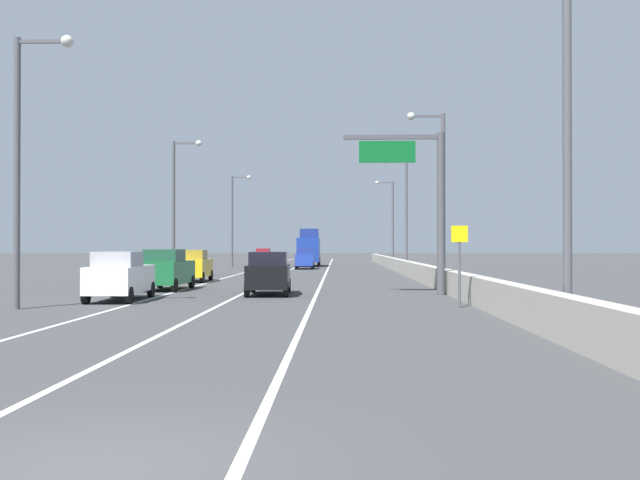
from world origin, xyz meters
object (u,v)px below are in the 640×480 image
car_red_2 (264,257)px  car_black_5 (269,273)px  lamp_post_right_fourth (390,217)px  speed_advisory_sign (459,260)px  lamp_post_right_near (557,119)px  lamp_post_left_near (24,151)px  car_blue_0 (305,259)px  box_truck (309,249)px  car_yellow_1 (193,266)px  car_green_4 (167,270)px  lamp_post_right_second (439,186)px  lamp_post_left_mid (177,198)px  lamp_post_left_far (234,214)px  overhead_sign_gantry (425,192)px  lamp_post_right_third (403,207)px  car_white_3 (120,276)px

car_red_2 → car_black_5: bearing=-83.8°
lamp_post_right_fourth → car_black_5: (-9.23, -49.52, -4.65)m
speed_advisory_sign → lamp_post_right_near: 8.17m
lamp_post_left_near → car_red_2: lamp_post_left_near is taller
car_blue_0 → box_truck: box_truck is taller
lamp_post_right_near → car_blue_0: lamp_post_right_near is taller
car_yellow_1 → car_black_5: car_yellow_1 is taller
car_green_4 → car_black_5: (5.59, -3.53, -0.05)m
speed_advisory_sign → lamp_post_right_second: lamp_post_right_second is taller
car_yellow_1 → box_truck: (5.88, 35.10, 0.93)m
lamp_post_left_mid → car_red_2: size_ratio=2.10×
speed_advisory_sign → lamp_post_right_near: bearing=-78.6°
lamp_post_left_mid → box_truck: bearing=74.6°
lamp_post_right_near → car_blue_0: bearing=100.2°
lamp_post_right_fourth → lamp_post_left_far: bearing=-158.8°
overhead_sign_gantry → lamp_post_right_fourth: lamp_post_right_fourth is taller
lamp_post_right_near → lamp_post_left_mid: size_ratio=1.00×
lamp_post_left_mid → lamp_post_left_far: bearing=89.1°
car_green_4 → lamp_post_left_far: bearing=93.3°
overhead_sign_gantry → lamp_post_right_fourth: (2.03, 49.35, 0.91)m
speed_advisory_sign → lamp_post_left_near: bearing=-176.2°
lamp_post_left_mid → car_blue_0: size_ratio=2.13×
overhead_sign_gantry → box_truck: (-7.29, 46.97, -2.79)m
car_red_2 → lamp_post_right_near: bearing=-77.4°
speed_advisory_sign → lamp_post_right_third: (1.14, 35.08, 3.88)m
lamp_post_right_fourth → car_yellow_1: bearing=-112.1°
lamp_post_right_near → car_red_2: size_ratio=2.10×
car_blue_0 → car_green_4: bearing=-99.3°
speed_advisory_sign → lamp_post_right_second: size_ratio=0.31×
lamp_post_right_second → lamp_post_left_near: size_ratio=1.00×
overhead_sign_gantry → lamp_post_left_near: size_ratio=0.77×
car_yellow_1 → lamp_post_right_third: bearing=48.1°
lamp_post_right_near → lamp_post_right_third: 42.13m
car_red_2 → car_black_5: car_black_5 is taller
lamp_post_right_near → speed_advisory_sign: bearing=101.4°
car_white_3 → car_yellow_1: bearing=90.6°
lamp_post_left_far → car_black_5: (7.84, -42.88, -4.65)m
car_red_2 → car_white_3: (-0.09, -55.89, 0.03)m
car_green_4 → lamp_post_left_near: bearing=-102.1°
speed_advisory_sign → lamp_post_left_far: lamp_post_left_far is taller
lamp_post_left_mid → car_black_5: size_ratio=2.26×
car_yellow_1 → overhead_sign_gantry: bearing=-42.0°
lamp_post_right_near → car_green_4: lamp_post_right_near is taller
overhead_sign_gantry → lamp_post_right_third: size_ratio=0.77×
car_black_5 → lamp_post_right_fourth: bearing=79.4°
lamp_post_right_third → lamp_post_left_far: (-16.62, 14.43, 0.00)m
lamp_post_right_near → car_yellow_1: bearing=120.3°
car_yellow_1 → car_blue_0: bearing=76.9°
lamp_post_left_far → car_white_3: lamp_post_left_far is taller
lamp_post_left_far → car_yellow_1: 31.25m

